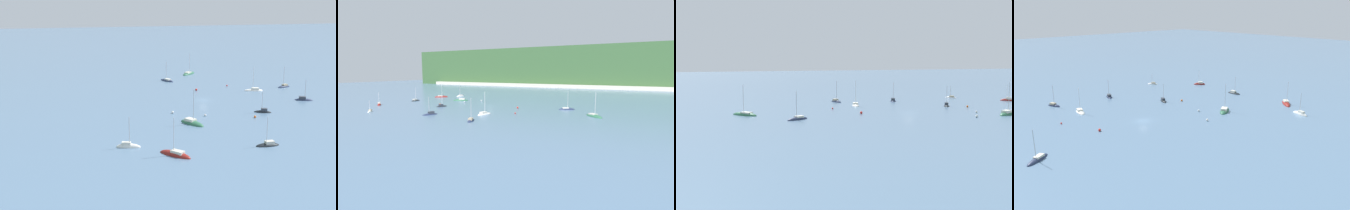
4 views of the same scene
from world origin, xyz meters
TOP-DOWN VIEW (x-y plane):
  - ground_plane at (0.00, 0.00)m, footprint 600.00×600.00m
  - sailboat_0 at (-6.88, -30.97)m, footprint 3.82×5.98m
  - sailboat_1 at (33.24, 5.06)m, footprint 6.66×5.14m
  - sailboat_2 at (-25.45, 10.58)m, footprint 8.22×6.34m
  - sailboat_3 at (-32.63, -36.81)m, footprint 3.84×4.35m
  - sailboat_5 at (-18.27, -12.31)m, footprint 3.36×5.17m
  - sailboat_6 at (-40.59, 29.35)m, footprint 2.81×5.76m
  - sailboat_7 at (-47.90, 20.19)m, footprint 7.29×6.90m
  - sailboat_8 at (9.96, -21.03)m, footprint 3.49×6.83m
  - sailboat_9 at (-46.04, -1.65)m, footprint 2.14×5.68m
  - sailboat_10 at (13.34, -33.89)m, footprint 3.53×5.64m
  - sailboat_11 at (-47.47, -22.06)m, footprint 4.86×4.40m
  - mooring_buoy_0 at (19.27, -14.35)m, footprint 0.50×0.50m
  - mooring_buoy_1 at (-14.11, 13.28)m, footprint 0.72×0.72m
  - mooring_buoy_2 at (13.97, -1.35)m, footprint 0.77×0.77m
  - mooring_buoy_3 at (-23.31, -7.86)m, footprint 0.65×0.65m
  - mooring_buoy_4 at (-18.87, 5.05)m, footprint 0.65×0.65m

SIDE VIEW (x-z plane):
  - ground_plane at x=0.00m, z-range 0.00..0.00m
  - sailboat_7 at x=-47.90m, z-range -4.52..4.69m
  - sailboat_1 at x=33.24m, z-range -4.01..4.18m
  - sailboat_3 at x=-32.63m, z-range -2.41..2.60m
  - sailboat_2 at x=-25.45m, z-range -4.93..5.14m
  - sailboat_6 at x=-40.59m, z-range -3.89..4.10m
  - sailboat_8 at x=9.96m, z-range -4.33..4.55m
  - sailboat_10 at x=13.34m, z-range -3.92..4.15m
  - sailboat_9 at x=-46.04m, z-range -3.57..3.82m
  - sailboat_11 at x=-47.47m, z-range -3.23..3.49m
  - sailboat_0 at x=-6.88m, z-range -3.43..3.74m
  - sailboat_5 at x=-18.27m, z-range -3.43..3.75m
  - mooring_buoy_0 at x=19.27m, z-range 0.00..0.50m
  - mooring_buoy_4 at x=-18.87m, z-range 0.00..0.65m
  - mooring_buoy_3 at x=-23.31m, z-range 0.00..0.65m
  - mooring_buoy_1 at x=-14.11m, z-range 0.00..0.72m
  - mooring_buoy_2 at x=13.97m, z-range 0.00..0.77m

